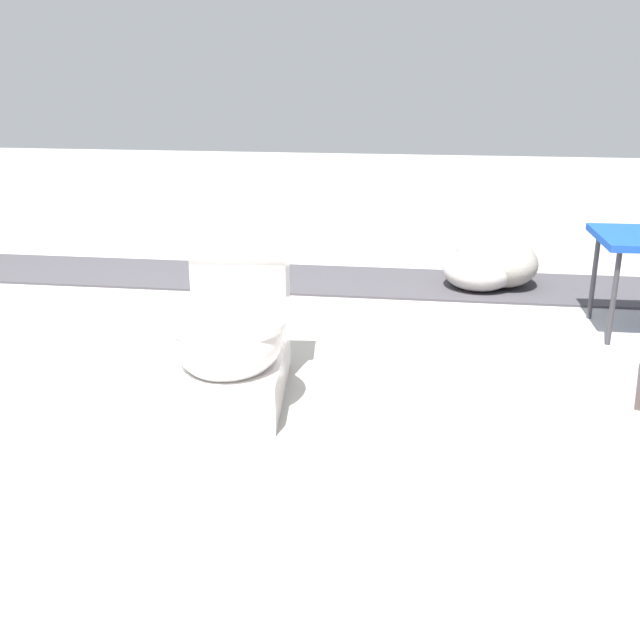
# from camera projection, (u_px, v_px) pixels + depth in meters

# --- Properties ---
(ground_plane) EXTENTS (14.00, 14.00, 0.00)m
(ground_plane) POSITION_uv_depth(u_px,v_px,m) (201.00, 364.00, 2.93)
(ground_plane) COLOR #A8A59E
(gravel_strip) EXTENTS (0.56, 8.00, 0.01)m
(gravel_strip) POSITION_uv_depth(u_px,v_px,m) (356.00, 281.00, 4.00)
(gravel_strip) COLOR #423F44
(gravel_strip) RESTS_ON ground
(toilet) EXTENTS (0.66, 0.43, 0.52)m
(toilet) POSITION_uv_depth(u_px,v_px,m) (234.00, 338.00, 2.58)
(toilet) COLOR white
(toilet) RESTS_ON ground
(boulder_near) EXTENTS (0.61, 0.59, 0.27)m
(boulder_near) POSITION_uv_depth(u_px,v_px,m) (496.00, 261.00, 3.91)
(boulder_near) COLOR gray
(boulder_near) RESTS_ON ground
(boulder_far) EXTENTS (0.52, 0.52, 0.21)m
(boulder_far) POSITION_uv_depth(u_px,v_px,m) (479.00, 270.00, 3.85)
(boulder_far) COLOR #B7B2AD
(boulder_far) RESTS_ON ground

